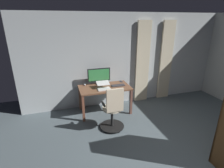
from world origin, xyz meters
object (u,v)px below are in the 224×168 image
(office_chair, at_px, (113,111))
(cell_phone_face_up, at_px, (121,81))
(computer_monitor, at_px, (99,75))
(laptop, at_px, (104,87))
(desk, at_px, (105,90))
(computer_keyboard, at_px, (118,85))
(computer_mouse, at_px, (85,85))

(office_chair, relative_size, cell_phone_face_up, 7.31)
(computer_monitor, height_order, cell_phone_face_up, computer_monitor)
(laptop, bearing_deg, desk, -115.70)
(laptop, distance_m, cell_phone_face_up, 0.72)
(office_chair, distance_m, cell_phone_face_up, 1.29)
(office_chair, bearing_deg, computer_keyboard, 63.60)
(desk, distance_m, computer_mouse, 0.57)
(office_chair, xyz_separation_m, computer_monitor, (0.05, -1.09, 0.50))
(computer_monitor, xyz_separation_m, cell_phone_face_up, (-0.64, -0.02, -0.25))
(desk, height_order, laptop, laptop)
(desk, distance_m, office_chair, 0.87)
(cell_phone_face_up, bearing_deg, desk, 19.68)
(cell_phone_face_up, bearing_deg, laptop, 26.22)
(computer_keyboard, bearing_deg, cell_phone_face_up, -123.35)
(computer_mouse, distance_m, cell_phone_face_up, 1.03)
(cell_phone_face_up, bearing_deg, computer_monitor, -3.78)
(cell_phone_face_up, bearing_deg, office_chair, 56.49)
(office_chair, xyz_separation_m, computer_mouse, (0.44, -1.13, 0.27))
(laptop, xyz_separation_m, computer_mouse, (0.42, -0.39, -0.04))
(office_chair, xyz_separation_m, computer_keyboard, (-0.40, -0.83, 0.26))
(office_chair, height_order, computer_mouse, office_chair)
(office_chair, relative_size, computer_monitor, 1.71)
(desk, xyz_separation_m, computer_mouse, (0.48, -0.27, 0.11))
(computer_monitor, xyz_separation_m, computer_keyboard, (-0.45, 0.27, -0.24))
(office_chair, bearing_deg, computer_monitor, 92.13)
(desk, relative_size, computer_monitor, 2.17)
(computer_monitor, bearing_deg, office_chair, 92.76)
(office_chair, height_order, laptop, office_chair)
(computer_mouse, bearing_deg, desk, 150.36)
(desk, bearing_deg, computer_keyboard, 175.40)
(computer_monitor, bearing_deg, computer_keyboard, 149.27)
(desk, bearing_deg, computer_monitor, -69.03)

